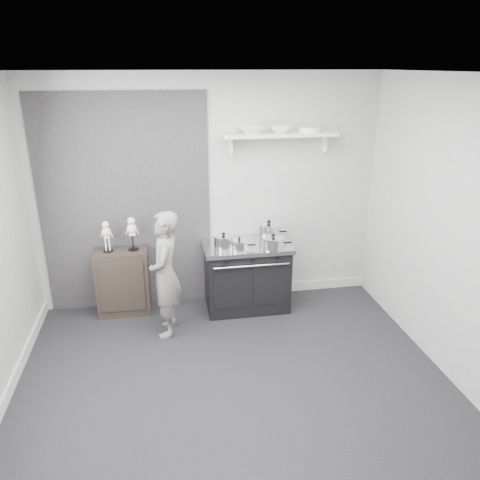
% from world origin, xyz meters
% --- Properties ---
extents(ground, '(4.00, 4.00, 0.00)m').
position_xyz_m(ground, '(0.00, 0.00, 0.00)').
color(ground, black).
rests_on(ground, ground).
extents(room_shell, '(4.02, 3.62, 2.71)m').
position_xyz_m(room_shell, '(-0.09, 0.15, 1.64)').
color(room_shell, '#A8A8A5').
rests_on(room_shell, ground).
extents(wall_shelf, '(1.30, 0.26, 0.24)m').
position_xyz_m(wall_shelf, '(0.80, 1.68, 2.01)').
color(wall_shelf, silver).
rests_on(wall_shelf, room_shell).
extents(stove, '(1.01, 0.63, 0.81)m').
position_xyz_m(stove, '(0.39, 1.48, 0.41)').
color(stove, black).
rests_on(stove, ground).
extents(side_cabinet, '(0.60, 0.35, 0.77)m').
position_xyz_m(side_cabinet, '(-1.05, 1.61, 0.39)').
color(side_cabinet, black).
rests_on(side_cabinet, ground).
extents(child, '(0.39, 0.54, 1.38)m').
position_xyz_m(child, '(-0.56, 1.06, 0.69)').
color(child, slate).
rests_on(child, ground).
extents(pot_front_left, '(0.31, 0.23, 0.20)m').
position_xyz_m(pot_front_left, '(0.11, 1.36, 0.89)').
color(pot_front_left, silver).
rests_on(pot_front_left, stove).
extents(pot_back_right, '(0.35, 0.27, 0.25)m').
position_xyz_m(pot_back_right, '(0.67, 1.57, 0.91)').
color(pot_back_right, silver).
rests_on(pot_back_right, stove).
extents(pot_front_right, '(0.34, 0.25, 0.18)m').
position_xyz_m(pot_front_right, '(0.66, 1.28, 0.88)').
color(pot_front_right, silver).
rests_on(pot_front_right, stove).
extents(pot_front_center, '(0.28, 0.19, 0.15)m').
position_xyz_m(pot_front_center, '(0.27, 1.31, 0.87)').
color(pot_front_center, silver).
rests_on(pot_front_center, stove).
extents(skeleton_full, '(0.11, 0.07, 0.41)m').
position_xyz_m(skeleton_full, '(-1.18, 1.61, 0.98)').
color(skeleton_full, white).
rests_on(skeleton_full, side_cabinet).
extents(skeleton_torso, '(0.13, 0.08, 0.45)m').
position_xyz_m(skeleton_torso, '(-0.90, 1.61, 1.00)').
color(skeleton_torso, white).
rests_on(skeleton_torso, side_cabinet).
extents(bowl_large, '(0.28, 0.28, 0.07)m').
position_xyz_m(bowl_large, '(0.47, 1.67, 2.07)').
color(bowl_large, white).
rests_on(bowl_large, wall_shelf).
extents(bowl_small, '(0.23, 0.23, 0.07)m').
position_xyz_m(bowl_small, '(0.81, 1.67, 2.08)').
color(bowl_small, white).
rests_on(bowl_small, wall_shelf).
extents(plate_stack, '(0.25, 0.25, 0.06)m').
position_xyz_m(plate_stack, '(1.14, 1.67, 2.07)').
color(plate_stack, white).
rests_on(plate_stack, wall_shelf).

